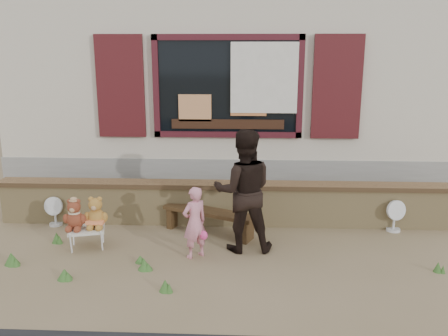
{
  "coord_description": "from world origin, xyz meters",
  "views": [
    {
      "loc": [
        0.3,
        -6.0,
        2.67
      ],
      "look_at": [
        0.0,
        0.6,
        1.0
      ],
      "focal_mm": 38.0,
      "sensor_mm": 36.0,
      "label": 1
    }
  ],
  "objects_px": {
    "bench": "(209,217)",
    "child": "(195,222)",
    "adult": "(244,191)",
    "teddy_bear_right": "(96,212)",
    "teddy_bear_left": "(75,214)",
    "folding_chair": "(87,230)"
  },
  "relations": [
    {
      "from": "bench",
      "to": "child",
      "type": "height_order",
      "value": "child"
    },
    {
      "from": "adult",
      "to": "teddy_bear_right",
      "type": "bearing_deg",
      "value": -3.31
    },
    {
      "from": "child",
      "to": "adult",
      "type": "xyz_separation_m",
      "value": [
        0.63,
        0.29,
        0.35
      ]
    },
    {
      "from": "bench",
      "to": "teddy_bear_left",
      "type": "xyz_separation_m",
      "value": [
        -1.77,
        -0.62,
        0.24
      ]
    },
    {
      "from": "teddy_bear_left",
      "to": "teddy_bear_right",
      "type": "distance_m",
      "value": 0.28
    },
    {
      "from": "bench",
      "to": "folding_chair",
      "type": "xyz_separation_m",
      "value": [
        -1.64,
        -0.59,
        -0.0
      ]
    },
    {
      "from": "bench",
      "to": "adult",
      "type": "relative_size",
      "value": 0.86
    },
    {
      "from": "folding_chair",
      "to": "teddy_bear_right",
      "type": "bearing_deg",
      "value": 0.0
    },
    {
      "from": "teddy_bear_right",
      "to": "bench",
      "type": "bearing_deg",
      "value": 5.02
    },
    {
      "from": "teddy_bear_right",
      "to": "child",
      "type": "distance_m",
      "value": 1.4
    },
    {
      "from": "folding_chair",
      "to": "teddy_bear_left",
      "type": "xyz_separation_m",
      "value": [
        -0.14,
        -0.04,
        0.24
      ]
    },
    {
      "from": "bench",
      "to": "folding_chair",
      "type": "bearing_deg",
      "value": -135.53
    },
    {
      "from": "folding_chair",
      "to": "teddy_bear_right",
      "type": "relative_size",
      "value": 1.27
    },
    {
      "from": "folding_chair",
      "to": "child",
      "type": "bearing_deg",
      "value": -23.75
    },
    {
      "from": "child",
      "to": "adult",
      "type": "height_order",
      "value": "adult"
    },
    {
      "from": "child",
      "to": "adult",
      "type": "distance_m",
      "value": 0.77
    },
    {
      "from": "folding_chair",
      "to": "child",
      "type": "height_order",
      "value": "child"
    },
    {
      "from": "folding_chair",
      "to": "teddy_bear_right",
      "type": "height_order",
      "value": "teddy_bear_right"
    },
    {
      "from": "teddy_bear_left",
      "to": "child",
      "type": "bearing_deg",
      "value": -21.8
    },
    {
      "from": "adult",
      "to": "bench",
      "type": "bearing_deg",
      "value": -50.2
    },
    {
      "from": "folding_chair",
      "to": "adult",
      "type": "height_order",
      "value": "adult"
    },
    {
      "from": "bench",
      "to": "teddy_bear_right",
      "type": "height_order",
      "value": "teddy_bear_right"
    }
  ]
}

